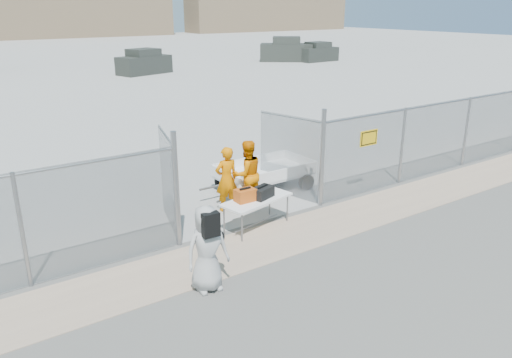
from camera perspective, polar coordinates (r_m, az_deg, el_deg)
ground at (r=10.43m, az=6.26°, el=-8.73°), size 160.00×160.00×0.00m
dirt_strip at (r=11.12m, az=2.92°, el=-6.74°), size 44.00×1.60×0.01m
chain_link_fence at (r=11.45m, az=0.00°, el=0.00°), size 40.00×0.20×2.20m
folding_table at (r=11.47m, az=0.07°, el=-3.93°), size 1.81×1.05×0.72m
orange_bag at (r=11.14m, az=-1.25°, el=-1.86°), size 0.45×0.31×0.28m
black_duffel at (r=11.33m, az=0.76°, el=-1.54°), size 0.60×0.46×0.26m
security_worker_left at (r=12.29m, az=-3.39°, el=-0.02°), size 0.62×0.43×1.65m
security_worker_right at (r=12.53m, az=-1.05°, el=0.59°), size 0.88×0.70×1.73m
visitor at (r=8.94m, az=-5.62°, el=-7.92°), size 0.82×0.57×1.62m
utility_trailer at (r=13.85m, az=0.95°, el=0.43°), size 3.38×1.77×0.81m
parked_vehicle_near at (r=38.89m, az=-12.67°, el=12.94°), size 4.31×2.84×1.80m
parked_vehicle_mid at (r=47.02m, az=3.49°, el=14.57°), size 5.01×4.54×2.12m
parked_vehicle_far at (r=47.16m, az=7.09°, el=14.21°), size 3.81×1.85×1.69m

